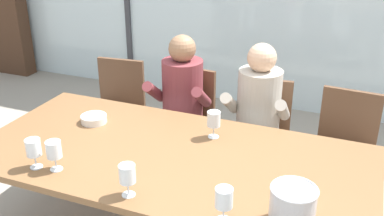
# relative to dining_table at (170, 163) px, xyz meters

# --- Properties ---
(ground) EXTENTS (14.00, 14.00, 0.00)m
(ground) POSITION_rel_dining_table_xyz_m (0.00, 1.00, -0.66)
(ground) COLOR #9E9384
(dining_table) EXTENTS (2.35, 1.13, 0.72)m
(dining_table) POSITION_rel_dining_table_xyz_m (0.00, 0.00, 0.00)
(dining_table) COLOR brown
(dining_table) RESTS_ON ground
(chair_near_curtain) EXTENTS (0.48, 0.48, 0.86)m
(chair_near_curtain) POSITION_rel_dining_table_xyz_m (-0.95, 0.98, -0.16)
(chair_near_curtain) COLOR brown
(chair_near_curtain) RESTS_ON ground
(chair_left_of_center) EXTENTS (0.48, 0.48, 0.86)m
(chair_left_of_center) POSITION_rel_dining_table_xyz_m (-0.32, 1.00, -0.16)
(chair_left_of_center) COLOR brown
(chair_left_of_center) RESTS_ON ground
(chair_center) EXTENTS (0.50, 0.50, 0.86)m
(chair_center) POSITION_rel_dining_table_xyz_m (0.33, 0.96, -0.16)
(chair_center) COLOR brown
(chair_center) RESTS_ON ground
(chair_right_of_center) EXTENTS (0.47, 0.47, 0.86)m
(chair_right_of_center) POSITION_rel_dining_table_xyz_m (0.94, 0.98, -0.16)
(chair_right_of_center) COLOR brown
(chair_right_of_center) RESTS_ON ground
(person_maroon_top) EXTENTS (0.49, 0.63, 1.18)m
(person_maroon_top) POSITION_rel_dining_table_xyz_m (-0.30, 0.84, 0.01)
(person_maroon_top) COLOR brown
(person_maroon_top) RESTS_ON ground
(person_beige_jumper) EXTENTS (0.48, 0.62, 1.18)m
(person_beige_jumper) POSITION_rel_dining_table_xyz_m (0.31, 0.84, 0.01)
(person_beige_jumper) COLOR #B7AD9E
(person_beige_jumper) RESTS_ON ground
(ice_bucket_primary) EXTENTS (0.22, 0.22, 0.19)m
(ice_bucket_primary) POSITION_rel_dining_table_xyz_m (0.78, -0.38, 0.16)
(ice_bucket_primary) COLOR #B7B7BC
(ice_bucket_primary) RESTS_ON dining_table
(tasting_bowl) EXTENTS (0.17, 0.17, 0.05)m
(tasting_bowl) POSITION_rel_dining_table_xyz_m (-0.65, 0.20, 0.09)
(tasting_bowl) COLOR silver
(tasting_bowl) RESTS_ON dining_table
(wine_glass_by_left_taster) EXTENTS (0.08, 0.08, 0.17)m
(wine_glass_by_left_taster) POSITION_rel_dining_table_xyz_m (-0.02, -0.46, 0.18)
(wine_glass_by_left_taster) COLOR silver
(wine_glass_by_left_taster) RESTS_ON dining_table
(wine_glass_near_bucket) EXTENTS (0.08, 0.08, 0.17)m
(wine_glass_near_bucket) POSITION_rel_dining_table_xyz_m (-0.63, -0.41, 0.18)
(wine_glass_near_bucket) COLOR silver
(wine_glass_near_bucket) RESTS_ON dining_table
(wine_glass_center_pour) EXTENTS (0.08, 0.08, 0.17)m
(wine_glass_center_pour) POSITION_rel_dining_table_xyz_m (0.17, 0.30, 0.18)
(wine_glass_center_pour) COLOR silver
(wine_glass_center_pour) RESTS_ON dining_table
(wine_glass_by_right_taster) EXTENTS (0.08, 0.08, 0.17)m
(wine_glass_by_right_taster) POSITION_rel_dining_table_xyz_m (0.49, -0.47, 0.18)
(wine_glass_by_right_taster) COLOR silver
(wine_glass_by_right_taster) RESTS_ON dining_table
(wine_glass_spare_empty) EXTENTS (0.08, 0.08, 0.17)m
(wine_glass_spare_empty) POSITION_rel_dining_table_xyz_m (-0.51, -0.39, 0.18)
(wine_glass_spare_empty) COLOR silver
(wine_glass_spare_empty) RESTS_ON dining_table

